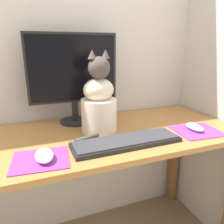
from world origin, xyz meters
TOP-DOWN VIEW (x-y plane):
  - wall_back at (0.00, 0.33)m, footprint 7.00×0.04m
  - desk at (0.00, 0.00)m, footprint 1.41×0.59m
  - monitor at (-0.07, 0.20)m, footprint 0.47×0.17m
  - keyboard at (0.08, -0.16)m, footprint 0.48×0.15m
  - mousepad_left at (-0.28, -0.17)m, footprint 0.22×0.20m
  - mousepad_right at (0.46, -0.15)m, footprint 0.23×0.21m
  - computer_mouse_left at (-0.27, -0.18)m, footprint 0.07×0.11m
  - computer_mouse_right at (0.46, -0.14)m, footprint 0.06×0.11m
  - cat at (0.01, 0.02)m, footprint 0.24×0.22m

SIDE VIEW (x-z plane):
  - desk at x=0.00m, z-range 0.27..1.02m
  - mousepad_left at x=-0.28m, z-range 0.75..0.75m
  - mousepad_right at x=0.46m, z-range 0.75..0.75m
  - keyboard at x=0.08m, z-range 0.75..0.77m
  - computer_mouse_right at x=0.46m, z-range 0.75..0.78m
  - computer_mouse_left at x=-0.27m, z-range 0.75..0.79m
  - cat at x=0.01m, z-range 0.70..1.09m
  - monitor at x=-0.07m, z-range 0.78..1.25m
  - wall_back at x=0.00m, z-range 0.00..2.50m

